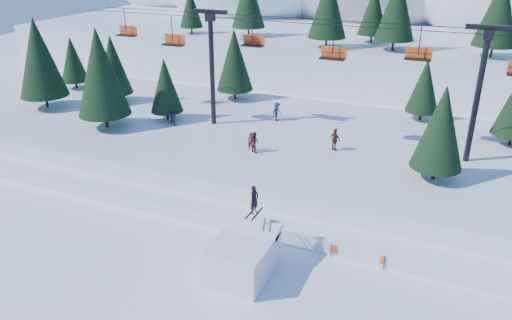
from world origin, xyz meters
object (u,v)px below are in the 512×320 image
at_px(banner_far, 364,252).
at_px(banner_near, 354,251).
at_px(jump_kicker, 243,256).
at_px(chairlift, 320,60).

bearing_deg(banner_far, banner_near, -163.31).
xyz_separation_m(jump_kicker, banner_near, (5.67, 4.05, -0.70)).
height_order(chairlift, banner_near, chairlift).
bearing_deg(banner_far, jump_kicker, -146.01).
xyz_separation_m(jump_kicker, banner_far, (6.29, 4.24, -0.70)).
xyz_separation_m(banner_near, banner_far, (0.61, 0.18, 0.00)).
bearing_deg(banner_near, banner_far, 16.69).
bearing_deg(banner_near, chairlift, 116.58).
bearing_deg(chairlift, banner_near, -63.42).
height_order(chairlift, banner_far, chairlift).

